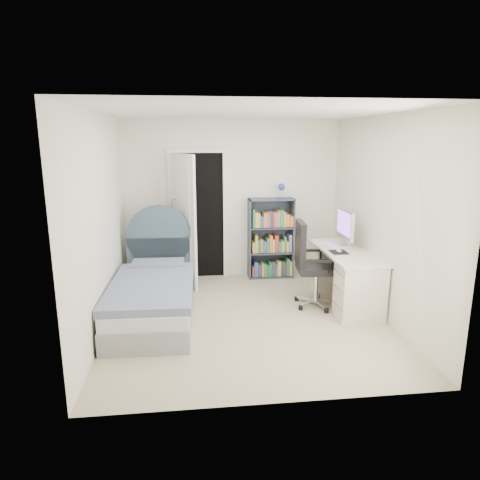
{
  "coord_description": "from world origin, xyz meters",
  "views": [
    {
      "loc": [
        -0.67,
        -4.98,
        2.2
      ],
      "look_at": [
        -0.08,
        0.08,
        1.0
      ],
      "focal_mm": 32.0,
      "sensor_mm": 36.0,
      "label": 1
    }
  ],
  "objects": [
    {
      "name": "room_shell",
      "position": [
        0.0,
        0.0,
        1.25
      ],
      "size": [
        3.5,
        3.7,
        2.6
      ],
      "color": "tan",
      "rests_on": "ground"
    },
    {
      "name": "nightstand",
      "position": [
        -1.32,
        1.57,
        0.38
      ],
      "size": [
        0.39,
        0.39,
        0.58
      ],
      "color": "tan",
      "rests_on": "ground"
    },
    {
      "name": "desk",
      "position": [
        1.4,
        0.38,
        0.41
      ],
      "size": [
        0.61,
        1.52,
        1.24
      ],
      "color": "beige",
      "rests_on": "ground"
    },
    {
      "name": "office_chair",
      "position": [
        0.89,
        0.34,
        0.64
      ],
      "size": [
        0.61,
        0.62,
        1.16
      ],
      "color": "silver",
      "rests_on": "ground"
    },
    {
      "name": "bed",
      "position": [
        -1.16,
        0.26,
        0.29
      ],
      "size": [
        1.04,
        2.11,
        1.28
      ],
      "color": "gray",
      "rests_on": "ground"
    },
    {
      "name": "bookcase",
      "position": [
        0.62,
        1.64,
        0.59
      ],
      "size": [
        0.72,
        0.31,
        1.53
      ],
      "color": "#3E4854",
      "rests_on": "ground"
    },
    {
      "name": "door",
      "position": [
        -0.7,
        1.54,
        1.03
      ],
      "size": [
        0.92,
        0.76,
        2.06
      ],
      "color": "black",
      "rests_on": "ground"
    },
    {
      "name": "floor_lamp",
      "position": [
        -0.94,
        1.66,
        0.55
      ],
      "size": [
        0.19,
        0.19,
        1.35
      ],
      "color": "silver",
      "rests_on": "ground"
    }
  ]
}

